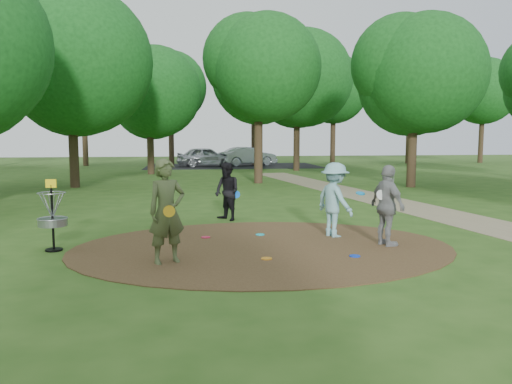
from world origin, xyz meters
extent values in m
plane|color=#2D5119|center=(0.00, 0.00, 0.00)|extent=(100.00, 100.00, 0.00)
cylinder|color=#47301C|center=(0.00, 0.00, 0.01)|extent=(8.40, 8.40, 0.02)
cube|color=#8C7A5B|center=(6.50, 2.00, 0.01)|extent=(7.55, 39.89, 0.01)
cube|color=black|center=(2.00, 30.00, 0.00)|extent=(14.00, 8.00, 0.01)
imported|color=#4F5A34|center=(-2.03, -1.11, 1.01)|extent=(0.87, 0.74, 2.02)
cylinder|color=gold|center=(-1.98, -1.44, 1.07)|extent=(0.22, 0.05, 0.22)
imported|color=#82BCC2|center=(1.89, 0.93, 0.91)|extent=(1.08, 1.34, 1.81)
cylinder|color=#0C85CC|center=(2.54, 0.94, 1.06)|extent=(0.25, 0.25, 0.08)
imported|color=black|center=(-0.51, 3.66, 0.84)|extent=(0.99, 1.04, 1.69)
cylinder|color=blue|center=(-0.24, 3.70, 0.75)|extent=(0.23, 0.12, 0.22)
imported|color=gray|center=(2.75, -0.23, 0.91)|extent=(0.71, 1.15, 1.82)
cylinder|color=white|center=(2.56, -0.28, 1.16)|extent=(0.23, 0.12, 0.22)
cylinder|color=#1CCEE2|center=(0.11, 1.30, 0.03)|extent=(0.22, 0.22, 0.02)
cylinder|color=#0C32D3|center=(1.70, -1.14, 0.03)|extent=(0.22, 0.22, 0.02)
cylinder|color=red|center=(-1.22, 1.16, 0.03)|extent=(0.22, 0.22, 0.02)
imported|color=#B9BAC2|center=(-0.18, 29.45, 0.79)|extent=(4.88, 2.59, 1.58)
imported|color=#A9ADB0|center=(3.27, 30.13, 0.77)|extent=(4.97, 3.09, 1.55)
cylinder|color=orange|center=(-0.10, -1.11, 0.03)|extent=(0.22, 0.22, 0.02)
cylinder|color=black|center=(-4.50, 0.30, 0.68)|extent=(0.05, 0.05, 1.35)
cylinder|color=black|center=(-4.50, 0.30, 0.02)|extent=(0.36, 0.36, 0.04)
cylinder|color=gray|center=(-4.50, 0.30, 0.62)|extent=(0.60, 0.60, 0.16)
torus|color=gray|center=(-4.50, 0.30, 0.70)|extent=(0.63, 0.63, 0.03)
torus|color=gray|center=(-4.50, 0.30, 1.25)|extent=(0.58, 0.58, 0.02)
cube|color=yellow|center=(-4.50, 0.30, 1.45)|extent=(0.22, 0.02, 0.18)
cylinder|color=#332316|center=(-7.00, 14.00, 1.90)|extent=(0.44, 0.44, 3.80)
sphere|color=#124715|center=(-7.00, 14.00, 5.68)|extent=(6.85, 6.85, 6.85)
cylinder|color=#332316|center=(2.00, 15.00, 2.09)|extent=(0.44, 0.44, 4.18)
sphere|color=#124715|center=(2.00, 15.00, 5.68)|extent=(5.47, 5.47, 5.47)
cylinder|color=#332316|center=(9.00, 12.00, 1.80)|extent=(0.44, 0.44, 3.61)
sphere|color=#124715|center=(9.00, 12.00, 5.14)|extent=(5.58, 5.58, 5.58)
cylinder|color=#332316|center=(-4.00, 22.00, 1.71)|extent=(0.44, 0.44, 3.42)
sphere|color=#124715|center=(-4.00, 22.00, 5.00)|extent=(5.76, 5.76, 5.76)
cylinder|color=#332316|center=(6.00, 24.00, 2.19)|extent=(0.44, 0.44, 4.37)
sphere|color=#124715|center=(6.00, 24.00, 6.24)|extent=(6.79, 6.79, 6.79)
camera|label=1|loc=(-1.61, -10.67, 2.45)|focal=35.00mm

